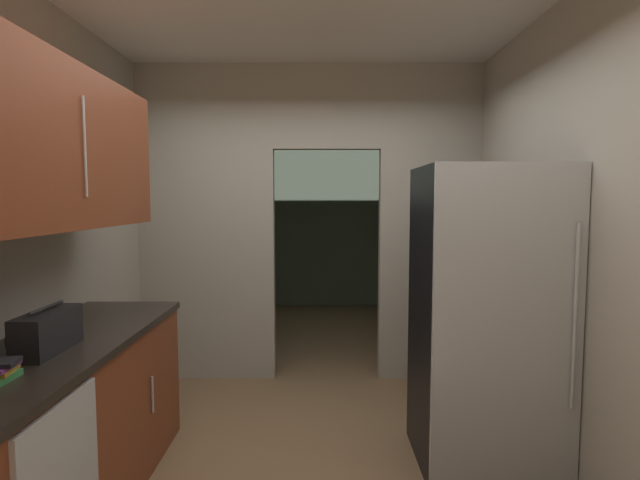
{
  "coord_description": "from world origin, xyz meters",
  "views": [
    {
      "loc": [
        0.1,
        -2.74,
        1.63
      ],
      "look_at": [
        0.11,
        0.83,
        1.33
      ],
      "focal_mm": 27.63,
      "sensor_mm": 36.0,
      "label": 1
    }
  ],
  "objects": [
    {
      "name": "kitchen_overhead_slab",
      "position": [
        0.0,
        0.51,
        2.84
      ],
      "size": [
        3.44,
        7.37,
        0.06
      ],
      "primitive_type": "cube",
      "color": "silver"
    },
    {
      "name": "upper_cabinet_counterside",
      "position": [
        -1.2,
        -0.38,
        1.88
      ],
      "size": [
        0.36,
        1.83,
        0.79
      ],
      "color": "brown"
    },
    {
      "name": "boombox",
      "position": [
        -1.17,
        -0.49,
        1.01
      ],
      "size": [
        0.16,
        0.39,
        0.22
      ],
      "color": "black",
      "rests_on": "lower_cabinet_run"
    },
    {
      "name": "refrigerator",
      "position": [
        1.11,
        0.21,
        0.91
      ],
      "size": [
        0.81,
        0.75,
        1.82
      ],
      "color": "black",
      "rests_on": "ground"
    },
    {
      "name": "kitchen_partition",
      "position": [
        -0.05,
        1.69,
        1.51
      ],
      "size": [
        3.04,
        0.12,
        2.81
      ],
      "color": "#ADA899",
      "rests_on": "ground"
    },
    {
      "name": "kitchen_flank_right",
      "position": [
        1.57,
        -0.41,
        1.4
      ],
      "size": [
        0.1,
        4.19,
        2.81
      ],
      "primitive_type": "cube",
      "color": "#ADA899",
      "rests_on": "ground"
    },
    {
      "name": "lower_cabinet_run",
      "position": [
        -1.2,
        -0.38,
        0.46
      ],
      "size": [
        0.64,
        2.03,
        0.92
      ],
      "color": "brown",
      "rests_on": "ground"
    },
    {
      "name": "adjoining_room_shell",
      "position": [
        0.0,
        3.76,
        1.4
      ],
      "size": [
        3.04,
        3.17,
        2.81
      ],
      "color": "slate",
      "rests_on": "ground"
    },
    {
      "name": "ground",
      "position": [
        0.0,
        0.0,
        0.0
      ],
      "size": [
        20.0,
        20.0,
        0.0
      ],
      "primitive_type": "plane",
      "color": "brown"
    }
  ]
}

